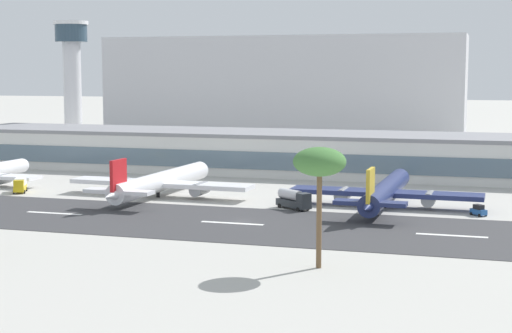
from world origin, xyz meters
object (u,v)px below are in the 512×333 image
airliner_gold_tail_gate_2 (385,192)px  service_fuel_truck_2 (294,199)px  terminal_building (317,153)px  palm_tree_2 (320,164)px  control_tower (72,73)px  service_baggage_tug_1 (479,210)px  service_box_truck_0 (20,185)px  airliner_red_tail_gate_1 (158,183)px  distant_hotel_block (280,90)px

airliner_gold_tail_gate_2 → service_fuel_truck_2: 18.94m
terminal_building → palm_tree_2: size_ratio=12.12×
airliner_gold_tail_gate_2 → palm_tree_2: (-2.12, -54.20, 11.72)m
control_tower → service_baggage_tug_1: size_ratio=13.18×
airliner_gold_tail_gate_2 → palm_tree_2: palm_tree_2 is taller
terminal_building → service_box_truck_0: 79.62m
airliner_gold_tail_gate_2 → service_fuel_truck_2: airliner_gold_tail_gate_2 is taller
terminal_building → airliner_red_tail_gate_1: (-24.88, -51.15, -2.39)m
service_box_truck_0 → palm_tree_2: 97.36m
terminal_building → airliner_red_tail_gate_1: bearing=-115.9°
palm_tree_2 → airliner_red_tail_gate_1: bearing=131.8°
service_box_truck_0 → airliner_red_tail_gate_1: bearing=68.8°
airliner_red_tail_gate_1 → service_fuel_truck_2: airliner_red_tail_gate_1 is taller
service_baggage_tug_1 → service_fuel_truck_2: service_fuel_truck_2 is taller
palm_tree_2 → service_fuel_truck_2: bearing=108.1°
control_tower → service_baggage_tug_1: 160.47m
airliner_gold_tail_gate_2 → service_fuel_truck_2: (-17.54, -7.05, -1.22)m
distant_hotel_block → service_fuel_truck_2: bearing=-74.1°
control_tower → distant_hotel_block: (55.52, 63.92, -6.60)m
airliner_gold_tail_gate_2 → service_box_truck_0: 83.96m
airliner_red_tail_gate_1 → palm_tree_2: 73.25m
terminal_building → service_fuel_truck_2: 58.57m
service_box_truck_0 → service_baggage_tug_1: bearing=63.4°
airliner_red_tail_gate_1 → service_fuel_truck_2: bearing=-99.1°
palm_tree_2 → service_box_truck_0: bearing=148.0°
control_tower → service_box_truck_0: control_tower is taller
palm_tree_2 → control_tower: bearing=130.5°
distant_hotel_block → airliner_red_tail_gate_1: bearing=-86.0°
control_tower → distant_hotel_block: size_ratio=0.32×
airliner_red_tail_gate_1 → service_baggage_tug_1: bearing=-90.7°
terminal_building → service_box_truck_0: size_ratio=32.56×
service_baggage_tug_1 → service_fuel_truck_2: (-36.30, -2.83, 0.98)m
terminal_building → distant_hotel_block: size_ratio=1.48×
distant_hotel_block → service_box_truck_0: size_ratio=21.98×
distant_hotel_block → airliner_red_tail_gate_1: 144.62m
service_baggage_tug_1 → palm_tree_2: bearing=-67.5°
control_tower → terminal_building: bearing=-17.3°
terminal_building → service_box_truck_0: terminal_building is taller
airliner_red_tail_gate_1 → service_baggage_tug_1: 69.21m
distant_hotel_block → service_baggage_tug_1: size_ratio=41.71×
airliner_red_tail_gate_1 → service_fuel_truck_2: (32.76, -6.77, -1.26)m
control_tower → service_fuel_truck_2: 133.13m
distant_hotel_block → service_fuel_truck_2: size_ratio=16.93×
terminal_building → service_baggage_tug_1: terminal_building is taller
service_fuel_truck_2 → palm_tree_2: (15.42, -47.15, 12.94)m
service_box_truck_0 → service_baggage_tug_1: size_ratio=1.90×
service_box_truck_0 → service_baggage_tug_1: service_box_truck_0 is taller
terminal_building → service_fuel_truck_2: size_ratio=25.07×
airliner_red_tail_gate_1 → terminal_building: bearing=-23.4°
control_tower → airliner_gold_tail_gate_2: size_ratio=0.92×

